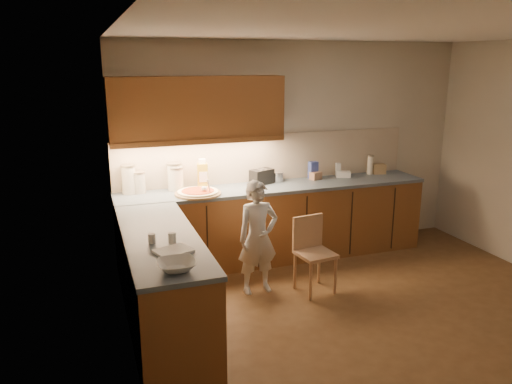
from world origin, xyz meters
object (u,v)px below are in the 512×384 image
oil_jug (202,175)px  wooden_chair (312,248)px  child (258,237)px  toaster (262,177)px  pizza_on_board (198,193)px

oil_jug → wooden_chair: bearing=-50.2°
child → wooden_chair: 0.59m
oil_jug → toaster: (0.73, -0.00, -0.07)m
child → toaster: size_ratio=3.78×
toaster → wooden_chair: bearing=-102.5°
toaster → pizza_on_board: bearing=174.3°
pizza_on_board → toaster: size_ratio=1.63×
pizza_on_board → child: (0.46, -0.70, -0.35)m
pizza_on_board → oil_jug: size_ratio=1.47×
wooden_chair → oil_jug: oil_jug is taller
child → oil_jug: size_ratio=3.39×
oil_jug → toaster: 0.73m
child → oil_jug: (-0.35, 0.94, 0.48)m
wooden_chair → pizza_on_board: bearing=132.6°
child → wooden_chair: bearing=-18.3°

